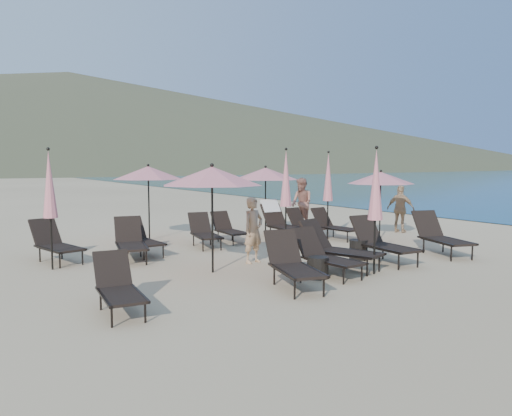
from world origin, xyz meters
TOP-DOWN VIEW (x-y plane):
  - ground at (0.00, 0.00)m, footprint 800.00×800.00m
  - volcanic_headland at (71.37, 302.62)m, footprint 690.00×690.00m
  - lounger_0 at (-5.69, -0.44)m, footprint 0.75×1.59m
  - lounger_1 at (-2.42, -0.65)m, footprint 1.12×1.86m
  - lounger_2 at (-1.26, -0.24)m, footprint 0.73×1.69m
  - lounger_3 at (-0.58, 0.13)m, footprint 1.24×1.96m
  - lounger_4 at (0.80, 0.12)m, footprint 0.85×1.88m
  - lounger_5 at (2.80, 0.00)m, footprint 1.25×1.99m
  - lounger_6 at (-5.72, 4.34)m, footprint 1.03×1.82m
  - lounger_7 at (-4.12, 3.65)m, footprint 1.02×1.83m
  - lounger_8 at (-0.77, 4.72)m, footprint 0.62×1.53m
  - lounger_9 at (0.88, 4.33)m, footprint 0.78×1.93m
  - lounger_10 at (2.27, 3.48)m, footprint 0.80×1.68m
  - lounger_11 at (1.84, 4.31)m, footprint 0.73×1.59m
  - lounger_12 at (-1.76, 4.35)m, footprint 0.90×1.68m
  - lounger_13 at (-3.68, 4.15)m, footprint 0.72×1.66m
  - umbrella_open_0 at (-3.11, 1.29)m, footprint 2.18×2.18m
  - umbrella_open_1 at (3.30, 2.56)m, footprint 1.99×1.99m
  - umbrella_open_2 at (-2.64, 6.30)m, footprint 2.16×2.16m
  - umbrella_open_3 at (0.83, 5.13)m, footprint 2.11×2.11m
  - umbrella_closed_0 at (-0.30, -0.70)m, footprint 0.32×0.32m
  - umbrella_closed_1 at (2.26, 3.76)m, footprint 0.32×0.32m
  - umbrella_closed_2 at (-5.96, 3.46)m, footprint 0.31×0.31m
  - umbrella_closed_3 at (-0.12, 2.73)m, footprint 0.32×0.32m
  - side_table_0 at (-1.55, -0.36)m, footprint 0.41×0.41m
  - side_table_1 at (0.57, 0.67)m, footprint 0.44×0.44m
  - beachgoer_a at (-1.81, 1.71)m, footprint 0.63×0.49m
  - beachgoer_b at (3.06, 6.11)m, footprint 0.73×0.91m
  - beachgoer_c at (5.10, 3.32)m, footprint 0.71×1.02m

SIDE VIEW (x-z plane):
  - ground at x=0.00m, z-range 0.00..0.00m
  - side_table_0 at x=-1.55m, z-range 0.00..0.44m
  - side_table_1 at x=0.57m, z-range 0.00..0.48m
  - lounger_8 at x=-0.77m, z-range -0.03..0.84m
  - lounger_11 at x=1.84m, z-range -0.03..0.86m
  - lounger_0 at x=-5.69m, z-range -0.03..0.86m
  - lounger_12 at x=-1.76m, z-range -0.03..0.89m
  - lounger_10 at x=2.27m, z-range -0.03..0.90m
  - lounger_13 at x=-3.68m, z-range -0.03..0.90m
  - lounger_2 at x=-1.26m, z-range -0.03..0.92m
  - lounger_6 at x=-5.72m, z-range -0.03..0.95m
  - lounger_7 at x=-4.12m, z-range -0.03..0.96m
  - lounger_1 at x=-2.42m, z-range -0.03..0.97m
  - lounger_4 at x=0.80m, z-range -0.03..1.02m
  - lounger_3 at x=-0.58m, z-range -0.03..1.02m
  - lounger_5 at x=2.80m, z-range -0.03..1.03m
  - lounger_9 at x=0.88m, z-range -0.03..1.16m
  - beachgoer_a at x=-1.81m, z-range 0.00..1.55m
  - beachgoer_c at x=5.10m, z-range 0.00..1.60m
  - beachgoer_b at x=3.06m, z-range 0.00..1.81m
  - umbrella_closed_2 at x=-5.96m, z-range 0.53..3.22m
  - umbrella_closed_0 at x=-0.30m, z-range 0.53..3.24m
  - umbrella_closed_1 at x=2.26m, z-range 0.53..3.25m
  - umbrella_open_1 at x=3.30m, z-range 0.82..2.96m
  - umbrella_closed_3 at x=-0.12m, z-range 0.54..3.30m
  - umbrella_open_3 at x=0.83m, z-range 0.87..3.14m
  - umbrella_open_2 at x=-2.64m, z-range 0.89..3.21m
  - umbrella_open_0 at x=-3.11m, z-range 0.90..3.25m
  - volcanic_headland at x=71.37m, z-range -1.01..53.99m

